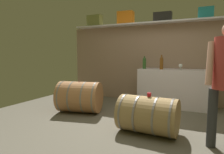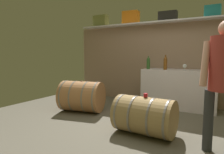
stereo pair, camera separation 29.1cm
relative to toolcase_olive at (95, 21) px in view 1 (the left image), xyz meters
The scene contains 14 objects.
ground_plane 3.17m from the toolcase_olive, 38.19° to the right, with size 6.25×7.50×0.02m, color #645D4F.
back_wall_panel 2.19m from the toolcase_olive, ahead, with size 5.05×0.10×1.92m, color #9A7D65.
high_shelf_board 1.87m from the toolcase_olive, ahead, with size 4.65×0.40×0.03m, color silver.
toolcase_olive is the anchor object (origin of this frame).
toolcase_orange 0.91m from the toolcase_olive, ahead, with size 0.40×0.24×0.32m, color orange.
toolcase_black 1.84m from the toolcase_olive, ahead, with size 0.41×0.20×0.22m, color black.
toolcase_teal 2.76m from the toolcase_olive, ahead, with size 0.31×0.22×0.24m, color #1B7675.
work_cabinet 2.75m from the toolcase_olive, ahead, with size 1.56×0.59×0.85m, color white.
wine_bottle_amber 2.25m from the toolcase_olive, 11.60° to the right, with size 0.08×0.08×0.32m.
wine_bottle_green 1.91m from the toolcase_olive, 13.07° to the right, with size 0.08×0.08×0.30m.
wine_glass 2.63m from the toolcase_olive, 10.33° to the right, with size 0.08×0.08×0.13m.
wine_barrel_near 3.40m from the toolcase_olive, 44.23° to the right, with size 0.89×0.60×0.57m.
wine_barrel_far 2.38m from the toolcase_olive, 71.92° to the right, with size 0.96×0.79×0.64m.
tasting_cup 3.25m from the toolcase_olive, 44.09° to the right, with size 0.06×0.06×0.05m, color red.
Camera 1 is at (0.93, -2.86, 1.17)m, focal length 31.93 mm.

